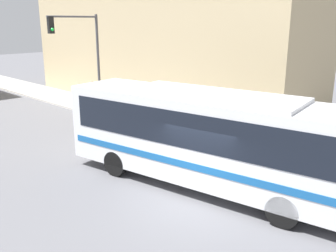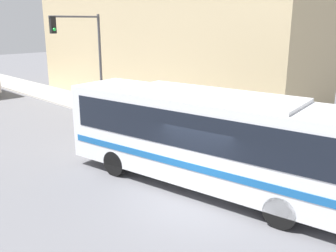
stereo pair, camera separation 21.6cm
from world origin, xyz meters
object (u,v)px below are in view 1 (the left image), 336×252
at_px(parking_meter, 116,104).
at_px(pedestrian_near_corner, 92,92).
at_px(fire_hydrant, 210,136).
at_px(traffic_light_pole, 83,48).
at_px(city_bus, 210,135).

distance_m(parking_meter, pedestrian_near_corner, 4.72).
relative_size(fire_hydrant, traffic_light_pole, 0.12).
distance_m(city_bus, fire_hydrant, 4.78).
bearing_deg(pedestrian_near_corner, parking_meter, -107.44).
xyz_separation_m(parking_meter, pedestrian_near_corner, (1.42, 4.51, -0.02)).
xyz_separation_m(traffic_light_pole, parking_meter, (0.90, -1.79, -3.24)).
distance_m(fire_hydrant, parking_meter, 7.13).
height_order(fire_hydrant, parking_meter, parking_meter).
height_order(traffic_light_pole, pedestrian_near_corner, traffic_light_pole).
xyz_separation_m(city_bus, fire_hydrant, (3.61, 2.78, -1.48)).
relative_size(city_bus, pedestrian_near_corner, 7.20).
relative_size(city_bus, traffic_light_pole, 1.90).
bearing_deg(fire_hydrant, parking_meter, 90.00).
bearing_deg(fire_hydrant, pedestrian_near_corner, 83.06).
bearing_deg(city_bus, parking_meter, 60.81).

